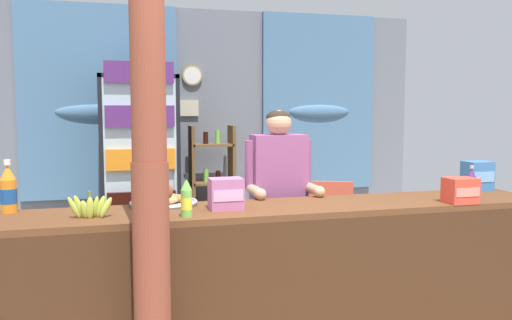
% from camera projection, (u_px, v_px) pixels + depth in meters
% --- Properties ---
extents(ground_plane, '(8.10, 8.10, 0.00)m').
position_uv_depth(ground_plane, '(254.00, 300.00, 4.31)').
color(ground_plane, gray).
extents(back_wall_curtained, '(4.91, 0.22, 2.66)m').
position_uv_depth(back_wall_curtained, '(210.00, 125.00, 6.01)').
color(back_wall_curtained, slate).
rests_on(back_wall_curtained, ground).
extents(stall_counter, '(3.72, 0.59, 0.94)m').
position_uv_depth(stall_counter, '(283.00, 264.00, 3.31)').
color(stall_counter, brown).
rests_on(stall_counter, ground).
extents(timber_post, '(0.22, 0.19, 2.58)m').
position_uv_depth(timber_post, '(150.00, 172.00, 2.73)').
color(timber_post, brown).
rests_on(timber_post, ground).
extents(drink_fridge, '(0.76, 0.61, 2.00)m').
position_uv_depth(drink_fridge, '(140.00, 156.00, 5.26)').
color(drink_fridge, black).
rests_on(drink_fridge, ground).
extents(bottle_shelf_rack, '(0.48, 0.28, 1.38)m').
position_uv_depth(bottle_shelf_rack, '(212.00, 187.00, 5.73)').
color(bottle_shelf_rack, brown).
rests_on(bottle_shelf_rack, ground).
extents(plastic_lawn_chair, '(0.58, 0.58, 0.86)m').
position_uv_depth(plastic_lawn_chair, '(331.00, 216.00, 5.25)').
color(plastic_lawn_chair, '#E5563D').
rests_on(plastic_lawn_chair, ground).
extents(shopkeeper, '(0.51, 0.42, 1.55)m').
position_uv_depth(shopkeeper, '(279.00, 188.00, 3.92)').
color(shopkeeper, '#28282D').
rests_on(shopkeeper, ground).
extents(soda_bottle_orange_soda, '(0.10, 0.10, 0.32)m').
position_uv_depth(soda_bottle_orange_soda, '(8.00, 190.00, 3.17)').
color(soda_bottle_orange_soda, orange).
rests_on(soda_bottle_orange_soda, stall_counter).
extents(soda_bottle_lime_soda, '(0.07, 0.07, 0.25)m').
position_uv_depth(soda_bottle_lime_soda, '(186.00, 199.00, 3.03)').
color(soda_bottle_lime_soda, '#75C64C').
rests_on(soda_bottle_lime_soda, stall_counter).
extents(soda_bottle_grape_soda, '(0.06, 0.06, 0.22)m').
position_uv_depth(soda_bottle_grape_soda, '(471.00, 183.00, 3.77)').
color(soda_bottle_grape_soda, '#56286B').
rests_on(soda_bottle_grape_soda, stall_counter).
extents(snack_box_crackers, '(0.20, 0.16, 0.17)m').
position_uv_depth(snack_box_crackers, '(460.00, 190.00, 3.48)').
color(snack_box_crackers, '#E5422D').
rests_on(snack_box_crackers, stall_counter).
extents(snack_box_wafer, '(0.20, 0.15, 0.20)m').
position_uv_depth(snack_box_wafer, '(226.00, 194.00, 3.26)').
color(snack_box_wafer, '#B76699').
rests_on(snack_box_wafer, stall_counter).
extents(snack_box_biscuit, '(0.20, 0.16, 0.22)m').
position_uv_depth(snack_box_biscuit, '(477.00, 176.00, 4.02)').
color(snack_box_biscuit, '#3D75B7').
rests_on(snack_box_biscuit, stall_counter).
extents(pastry_tray, '(0.43, 0.43, 0.07)m').
position_uv_depth(pastry_tray, '(164.00, 202.00, 3.40)').
color(pastry_tray, '#BCBCC1').
rests_on(pastry_tray, stall_counter).
extents(banana_bunch, '(0.27, 0.07, 0.16)m').
position_uv_depth(banana_bunch, '(91.00, 207.00, 3.02)').
color(banana_bunch, '#B7C647').
rests_on(banana_bunch, stall_counter).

